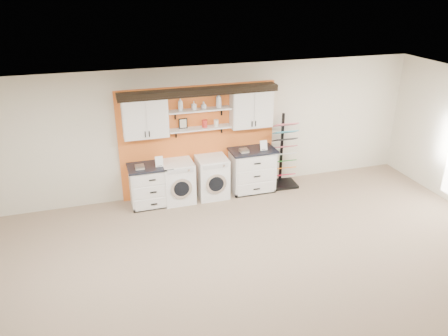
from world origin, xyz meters
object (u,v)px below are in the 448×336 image
object	(u,v)px
sample_rack	(283,164)
base_cabinet_right	(252,170)
base_cabinet_left	(151,185)
washer	(178,181)
dryer	(212,177)

from	to	relation	value
sample_rack	base_cabinet_right	bearing A→B (deg)	-174.33
base_cabinet_right	sample_rack	distance (m)	0.77
base_cabinet_left	base_cabinet_right	bearing A→B (deg)	-0.00
base_cabinet_right	washer	size ratio (longest dim) A/B	1.12
base_cabinet_right	washer	xyz separation A→B (m)	(-1.68, -0.00, -0.04)
base_cabinet_right	washer	world-z (taller)	base_cabinet_right
base_cabinet_left	dryer	size ratio (longest dim) A/B	1.01
base_cabinet_right	dryer	xyz separation A→B (m)	(-0.93, -0.00, -0.04)
base_cabinet_right	dryer	world-z (taller)	base_cabinet_right
base_cabinet_left	base_cabinet_right	world-z (taller)	base_cabinet_right
base_cabinet_left	dryer	distance (m)	1.33
washer	dryer	distance (m)	0.75
dryer	sample_rack	bearing A→B (deg)	1.16
dryer	sample_rack	size ratio (longest dim) A/B	0.54
washer	sample_rack	world-z (taller)	sample_rack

